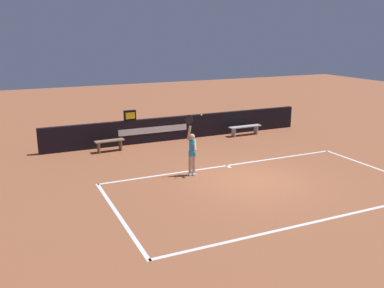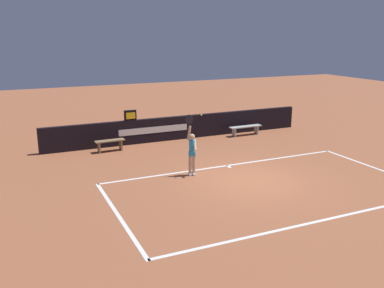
% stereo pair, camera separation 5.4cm
% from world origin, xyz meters
% --- Properties ---
extents(ground_plane, '(60.00, 60.00, 0.00)m').
position_xyz_m(ground_plane, '(0.00, 0.00, 0.00)').
color(ground_plane, '#9B5736').
extents(court_lines, '(10.44, 5.66, 0.00)m').
position_xyz_m(court_lines, '(0.00, -0.90, 0.00)').
color(court_lines, white).
rests_on(court_lines, ground).
extents(back_wall, '(13.39, 0.24, 1.16)m').
position_xyz_m(back_wall, '(-0.00, 6.64, 0.58)').
color(back_wall, black).
rests_on(back_wall, ground).
extents(speed_display, '(0.56, 0.18, 0.48)m').
position_xyz_m(speed_display, '(-2.53, 6.64, 1.40)').
color(speed_display, black).
rests_on(speed_display, back_wall).
extents(tennis_player, '(0.43, 0.43, 2.29)m').
position_xyz_m(tennis_player, '(-1.74, 1.39, 0.94)').
color(tennis_player, tan).
rests_on(tennis_player, ground).
extents(tennis_ball, '(0.06, 0.06, 0.06)m').
position_xyz_m(tennis_ball, '(-1.49, 1.12, 2.31)').
color(tennis_ball, '#D2DB33').
extents(courtside_bench_near, '(1.79, 0.38, 0.48)m').
position_xyz_m(courtside_bench_near, '(3.35, 5.95, 0.38)').
color(courtside_bench_near, '#B4B8B5').
rests_on(courtside_bench_near, ground).
extents(courtside_bench_far, '(1.33, 0.43, 0.52)m').
position_xyz_m(courtside_bench_far, '(-3.75, 5.83, 0.38)').
color(courtside_bench_far, '#8B6E4C').
rests_on(courtside_bench_far, ground).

